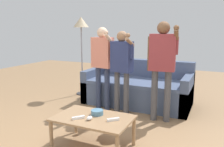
{
  "coord_description": "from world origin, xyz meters",
  "views": [
    {
      "loc": [
        1.26,
        -2.58,
        1.45
      ],
      "look_at": [
        -0.11,
        0.35,
        0.82
      ],
      "focal_mm": 37.18,
      "sensor_mm": 36.0,
      "label": 1
    }
  ],
  "objects_px": {
    "game_remote_wand_near": "(113,119)",
    "game_remote_wand_far": "(78,118)",
    "snack_bowl": "(97,112)",
    "player_center": "(122,63)",
    "floor_lamp": "(81,28)",
    "player_left": "(102,59)",
    "player_right": "(162,60)",
    "game_remote_nunchuk": "(90,118)",
    "couch": "(138,89)",
    "coffee_table": "(93,121)"
  },
  "relations": [
    {
      "from": "floor_lamp",
      "to": "player_right",
      "type": "bearing_deg",
      "value": -22.25
    },
    {
      "from": "couch",
      "to": "player_center",
      "type": "height_order",
      "value": "player_center"
    },
    {
      "from": "player_right",
      "to": "player_center",
      "type": "bearing_deg",
      "value": 178.05
    },
    {
      "from": "game_remote_nunchuk",
      "to": "game_remote_wand_far",
      "type": "distance_m",
      "value": 0.14
    },
    {
      "from": "couch",
      "to": "game_remote_wand_near",
      "type": "distance_m",
      "value": 1.93
    },
    {
      "from": "game_remote_wand_near",
      "to": "game_remote_wand_far",
      "type": "height_order",
      "value": "same"
    },
    {
      "from": "coffee_table",
      "to": "game_remote_wand_far",
      "type": "height_order",
      "value": "game_remote_wand_far"
    },
    {
      "from": "floor_lamp",
      "to": "game_remote_wand_near",
      "type": "bearing_deg",
      "value": -49.9
    },
    {
      "from": "couch",
      "to": "game_remote_wand_near",
      "type": "relative_size",
      "value": 15.3
    },
    {
      "from": "snack_bowl",
      "to": "coffee_table",
      "type": "bearing_deg",
      "value": -92.73
    },
    {
      "from": "floor_lamp",
      "to": "game_remote_wand_far",
      "type": "distance_m",
      "value": 2.69
    },
    {
      "from": "snack_bowl",
      "to": "floor_lamp",
      "type": "distance_m",
      "value": 2.59
    },
    {
      "from": "game_remote_wand_far",
      "to": "game_remote_wand_near",
      "type": "bearing_deg",
      "value": 17.18
    },
    {
      "from": "snack_bowl",
      "to": "game_remote_nunchuk",
      "type": "relative_size",
      "value": 1.75
    },
    {
      "from": "floor_lamp",
      "to": "player_left",
      "type": "distance_m",
      "value": 1.23
    },
    {
      "from": "snack_bowl",
      "to": "floor_lamp",
      "type": "height_order",
      "value": "floor_lamp"
    },
    {
      "from": "player_left",
      "to": "player_right",
      "type": "xyz_separation_m",
      "value": [
        1.09,
        -0.11,
        0.05
      ]
    },
    {
      "from": "player_left",
      "to": "player_center",
      "type": "height_order",
      "value": "player_left"
    },
    {
      "from": "player_center",
      "to": "couch",
      "type": "bearing_deg",
      "value": 84.4
    },
    {
      "from": "coffee_table",
      "to": "player_left",
      "type": "height_order",
      "value": "player_left"
    },
    {
      "from": "player_left",
      "to": "floor_lamp",
      "type": "bearing_deg",
      "value": 141.63
    },
    {
      "from": "snack_bowl",
      "to": "floor_lamp",
      "type": "relative_size",
      "value": 0.09
    },
    {
      "from": "game_remote_nunchuk",
      "to": "player_right",
      "type": "xyz_separation_m",
      "value": [
        0.54,
        1.29,
        0.56
      ]
    },
    {
      "from": "player_right",
      "to": "game_remote_wand_far",
      "type": "relative_size",
      "value": 11.11
    },
    {
      "from": "couch",
      "to": "game_remote_wand_far",
      "type": "distance_m",
      "value": 2.02
    },
    {
      "from": "coffee_table",
      "to": "floor_lamp",
      "type": "relative_size",
      "value": 0.55
    },
    {
      "from": "floor_lamp",
      "to": "player_right",
      "type": "relative_size",
      "value": 1.09
    },
    {
      "from": "game_remote_wand_far",
      "to": "coffee_table",
      "type": "bearing_deg",
      "value": 42.63
    },
    {
      "from": "floor_lamp",
      "to": "player_left",
      "type": "relative_size",
      "value": 1.15
    },
    {
      "from": "snack_bowl",
      "to": "game_remote_wand_far",
      "type": "xyz_separation_m",
      "value": [
        -0.14,
        -0.22,
        -0.01
      ]
    },
    {
      "from": "coffee_table",
      "to": "floor_lamp",
      "type": "xyz_separation_m",
      "value": [
        -1.41,
        1.99,
        1.12
      ]
    },
    {
      "from": "player_center",
      "to": "player_right",
      "type": "xyz_separation_m",
      "value": [
        0.68,
        -0.02,
        0.09
      ]
    },
    {
      "from": "couch",
      "to": "game_remote_wand_near",
      "type": "xyz_separation_m",
      "value": [
        0.34,
        -1.89,
        0.11
      ]
    },
    {
      "from": "coffee_table",
      "to": "player_left",
      "type": "distance_m",
      "value": 1.53
    },
    {
      "from": "couch",
      "to": "floor_lamp",
      "type": "height_order",
      "value": "floor_lamp"
    },
    {
      "from": "snack_bowl",
      "to": "game_remote_wand_near",
      "type": "xyz_separation_m",
      "value": [
        0.26,
        -0.09,
        -0.01
      ]
    },
    {
      "from": "snack_bowl",
      "to": "player_left",
      "type": "distance_m",
      "value": 1.43
    },
    {
      "from": "couch",
      "to": "player_center",
      "type": "distance_m",
      "value": 0.9
    },
    {
      "from": "player_left",
      "to": "player_right",
      "type": "relative_size",
      "value": 0.95
    },
    {
      "from": "snack_bowl",
      "to": "player_center",
      "type": "bearing_deg",
      "value": 97.04
    },
    {
      "from": "coffee_table",
      "to": "game_remote_nunchuk",
      "type": "xyz_separation_m",
      "value": [
        0.01,
        -0.1,
        0.07
      ]
    },
    {
      "from": "player_right",
      "to": "game_remote_wand_near",
      "type": "height_order",
      "value": "player_right"
    },
    {
      "from": "game_remote_nunchuk",
      "to": "game_remote_wand_far",
      "type": "bearing_deg",
      "value": -169.19
    },
    {
      "from": "game_remote_wand_near",
      "to": "couch",
      "type": "bearing_deg",
      "value": 100.06
    },
    {
      "from": "player_left",
      "to": "player_right",
      "type": "bearing_deg",
      "value": -6.0
    },
    {
      "from": "game_remote_nunchuk",
      "to": "player_right",
      "type": "relative_size",
      "value": 0.06
    },
    {
      "from": "coffee_table",
      "to": "player_left",
      "type": "xyz_separation_m",
      "value": [
        -0.54,
        1.31,
        0.58
      ]
    },
    {
      "from": "player_left",
      "to": "game_remote_wand_near",
      "type": "relative_size",
      "value": 11.23
    },
    {
      "from": "snack_bowl",
      "to": "player_left",
      "type": "bearing_deg",
      "value": 114.32
    },
    {
      "from": "couch",
      "to": "game_remote_nunchuk",
      "type": "xyz_separation_m",
      "value": [
        0.07,
        -1.99,
        0.12
      ]
    }
  ]
}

